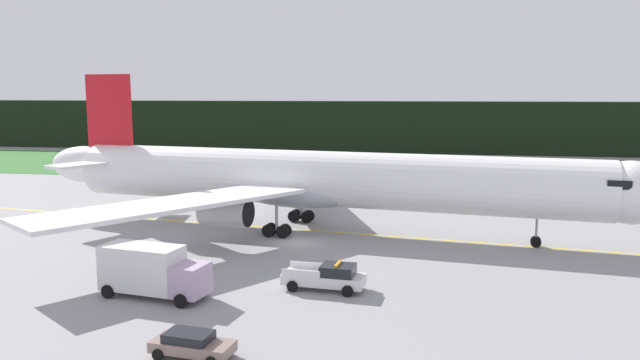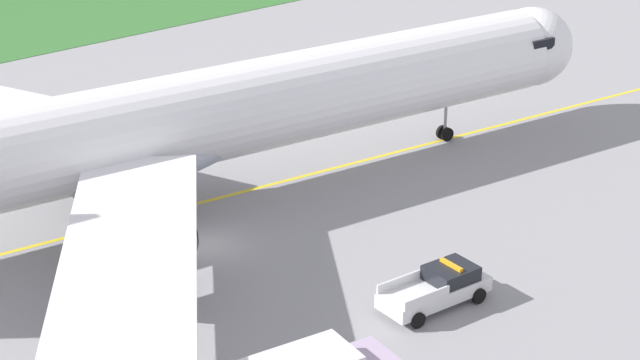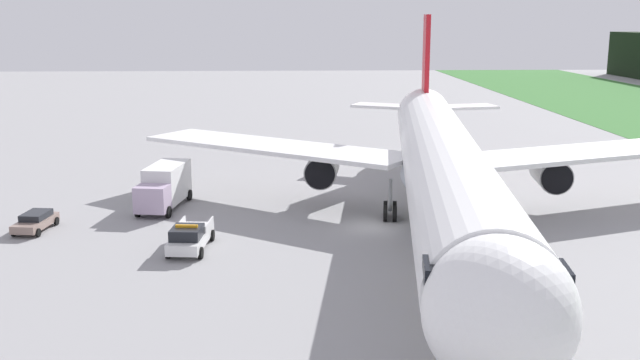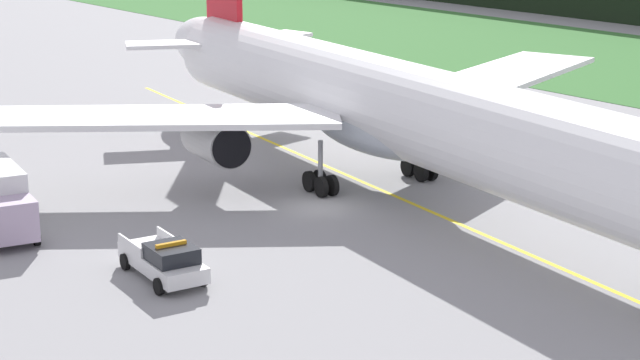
{
  "view_description": "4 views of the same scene",
  "coord_description": "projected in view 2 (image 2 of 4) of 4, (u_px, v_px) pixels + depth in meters",
  "views": [
    {
      "loc": [
        11.23,
        -51.39,
        13.33
      ],
      "look_at": [
        1.12,
        6.37,
        4.73
      ],
      "focal_mm": 33.93,
      "sensor_mm": 36.0,
      "label": 1
    },
    {
      "loc": [
        -28.7,
        -42.44,
        25.83
      ],
      "look_at": [
        5.71,
        -2.95,
        3.09
      ],
      "focal_mm": 61.0,
      "sensor_mm": 36.0,
      "label": 2
    },
    {
      "loc": [
        50.52,
        -5.89,
        14.8
      ],
      "look_at": [
        5.51,
        -3.92,
        4.75
      ],
      "focal_mm": 40.91,
      "sensor_mm": 36.0,
      "label": 3
    },
    {
      "loc": [
        45.81,
        -34.63,
        17.06
      ],
      "look_at": [
        6.11,
        -4.59,
        3.6
      ],
      "focal_mm": 61.3,
      "sensor_mm": 36.0,
      "label": 4
    }
  ],
  "objects": [
    {
      "name": "airliner",
      "position": [
        163.0,
        128.0,
        58.85
      ],
      "size": [
        60.38,
        48.88,
        15.12
      ],
      "color": "white",
      "rests_on": "ground"
    },
    {
      "name": "ground",
      "position": [
        201.0,
        246.0,
        56.93
      ],
      "size": [
        320.0,
        320.0,
        0.0
      ],
      "primitive_type": "plane",
      "color": "gray"
    },
    {
      "name": "ops_pickup_truck",
      "position": [
        438.0,
        287.0,
        50.96
      ],
      "size": [
        5.73,
        2.71,
        1.94
      ],
      "color": "silver",
      "rests_on": "ground"
    },
    {
      "name": "taxiway_centerline_main",
      "position": [
        180.0,
        208.0,
        61.21
      ],
      "size": [
        80.25,
        10.99,
        0.01
      ],
      "primitive_type": "cube",
      "rotation": [
        0.0,
        0.0,
        -0.13
      ],
      "color": "yellow",
      "rests_on": "ground"
    }
  ]
}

